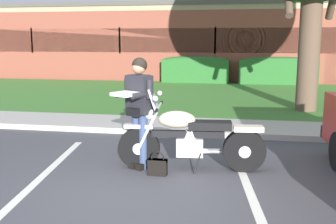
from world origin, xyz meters
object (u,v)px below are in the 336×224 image
object	(u,v)px
hedge_left	(196,69)
hedge_center_left	(278,70)
motorcycle	(196,139)
rider_person	(138,104)
brick_building	(222,42)
handbag	(158,166)

from	to	relation	value
hedge_left	hedge_center_left	distance (m)	3.60
hedge_left	hedge_center_left	size ratio (longest dim) A/B	0.90
hedge_center_left	motorcycle	bearing A→B (deg)	-99.75
rider_person	hedge_center_left	bearing A→B (deg)	76.45
rider_person	brick_building	world-z (taller)	brick_building
rider_person	handbag	size ratio (longest dim) A/B	4.74
hedge_center_left	handbag	bearing A→B (deg)	-101.76
hedge_left	brick_building	size ratio (longest dim) A/B	0.11
handbag	hedge_left	world-z (taller)	hedge_left
motorcycle	rider_person	world-z (taller)	rider_person
handbag	hedge_center_left	world-z (taller)	hedge_center_left
rider_person	motorcycle	bearing A→B (deg)	5.62
brick_building	hedge_center_left	bearing A→B (deg)	-63.54
motorcycle	hedge_left	distance (m)	12.48
motorcycle	rider_person	size ratio (longest dim) A/B	1.32
motorcycle	rider_person	distance (m)	1.02
hedge_left	rider_person	bearing A→B (deg)	-87.29
motorcycle	handbag	world-z (taller)	motorcycle
handbag	hedge_center_left	size ratio (longest dim) A/B	0.11
motorcycle	hedge_center_left	size ratio (longest dim) A/B	0.67
motorcycle	hedge_center_left	xyz separation A→B (m)	(2.13, 12.39, 0.16)
motorcycle	brick_building	distance (m)	18.00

